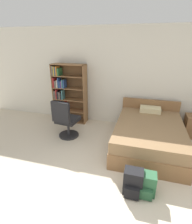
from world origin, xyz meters
TOP-DOWN VIEW (x-y plane):
  - wall_back at (0.00, 3.23)m, footprint 9.00×0.06m
  - bookshelf at (-1.76, 2.96)m, footprint 0.94×0.33m
  - bed at (0.58, 2.18)m, footprint 1.43×1.99m
  - office_chair at (-1.34, 2.00)m, footprint 0.53×0.61m
  - backpack_green at (0.53, 0.76)m, footprint 0.36×0.28m
  - backpack_black at (0.37, 0.72)m, footprint 0.29×0.29m

SIDE VIEW (x-z plane):
  - backpack_green at x=0.53m, z-range -0.01..0.36m
  - backpack_black at x=0.37m, z-range -0.01..0.40m
  - bed at x=0.58m, z-range -0.12..0.70m
  - office_chair at x=-1.34m, z-range -0.03..0.95m
  - bookshelf at x=-1.76m, z-range -0.02..1.64m
  - wall_back at x=0.00m, z-range 0.00..2.60m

